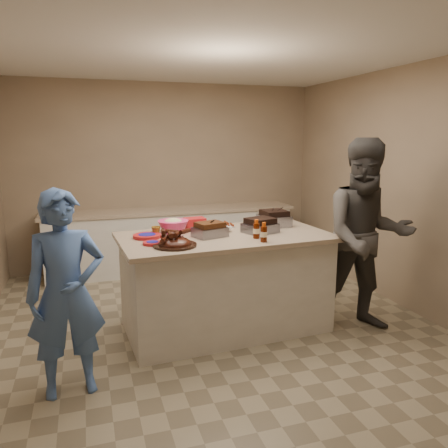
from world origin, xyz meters
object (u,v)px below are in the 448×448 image
object	(u,v)px
bbq_bottle_a	(256,238)
bbq_bottle_b	(264,242)
plastic_cup	(156,235)
island	(225,327)
coleslaw_bowl	(173,233)
roasting_pan	(274,226)
guest_blue	(73,390)
mustard_bottle	(200,236)
guest_gray	(360,327)
rib_platter	(175,246)

from	to	relation	value
bbq_bottle_a	bbq_bottle_b	world-z (taller)	same
bbq_bottle_b	plastic_cup	world-z (taller)	bbq_bottle_b
island	plastic_cup	size ratio (longest dim) A/B	23.06
coleslaw_bowl	bbq_bottle_b	xyz separation A→B (m)	(0.72, -0.64, 0.00)
coleslaw_bowl	bbq_bottle_a	distance (m)	0.86
roasting_pan	bbq_bottle_b	xyz separation A→B (m)	(-0.39, -0.64, 0.00)
guest_blue	bbq_bottle_b	bearing A→B (deg)	4.44
mustard_bottle	guest_blue	distance (m)	1.74
bbq_bottle_b	guest_blue	world-z (taller)	bbq_bottle_b
roasting_pan	guest_gray	distance (m)	1.37
coleslaw_bowl	mustard_bottle	bearing A→B (deg)	-43.75
coleslaw_bowl	guest_gray	distance (m)	2.15
roasting_pan	bbq_bottle_b	distance (m)	0.75
guest_blue	guest_gray	bearing A→B (deg)	-0.63
guest_gray	coleslaw_bowl	bearing A→B (deg)	176.77
bbq_bottle_a	mustard_bottle	size ratio (longest dim) A/B	1.65
mustard_bottle	guest_blue	xyz separation A→B (m)	(-1.22, -0.77, -0.98)
roasting_pan	guest_blue	size ratio (longest dim) A/B	0.19
rib_platter	roasting_pan	world-z (taller)	rib_platter
roasting_pan	bbq_bottle_b	world-z (taller)	bbq_bottle_b
bbq_bottle_a	bbq_bottle_b	size ratio (longest dim) A/B	1.00
island	plastic_cup	bearing A→B (deg)	158.65
coleslaw_bowl	guest_blue	bearing A→B (deg)	-135.49
roasting_pan	bbq_bottle_b	bearing A→B (deg)	-124.34
plastic_cup	guest_blue	xyz separation A→B (m)	(-0.82, -0.93, -0.98)
roasting_pan	guest_gray	xyz separation A→B (m)	(0.69, -0.68, -0.98)
island	bbq_bottle_a	size ratio (longest dim) A/B	11.36
rib_platter	guest_gray	distance (m)	2.13
island	rib_platter	size ratio (longest dim) A/B	5.30
bbq_bottle_a	bbq_bottle_b	distance (m)	0.15
rib_platter	mustard_bottle	bearing A→B (deg)	47.29
roasting_pan	mustard_bottle	world-z (taller)	roasting_pan
rib_platter	bbq_bottle_a	distance (m)	0.80
coleslaw_bowl	rib_platter	bearing A→B (deg)	-99.80
rib_platter	bbq_bottle_a	xyz separation A→B (m)	(0.80, 0.07, 0.00)
bbq_bottle_b	plastic_cup	size ratio (longest dim) A/B	2.03
roasting_pan	plastic_cup	distance (m)	1.29
rib_platter	island	bearing A→B (deg)	27.58
coleslaw_bowl	bbq_bottle_b	bearing A→B (deg)	-41.88
island	guest_blue	size ratio (longest dim) A/B	1.31
rib_platter	roasting_pan	distance (m)	1.32
rib_platter	coleslaw_bowl	distance (m)	0.56
bbq_bottle_a	mustard_bottle	distance (m)	0.56
rib_platter	guest_gray	xyz separation A→B (m)	(1.89, -0.12, -0.98)
bbq_bottle_b	guest_blue	bearing A→B (deg)	-168.73
coleslaw_bowl	plastic_cup	world-z (taller)	coleslaw_bowl
rib_platter	guest_gray	size ratio (longest dim) A/B	0.20
bbq_bottle_a	guest_gray	world-z (taller)	bbq_bottle_a
rib_platter	roasting_pan	size ratio (longest dim) A/B	1.32
roasting_pan	coleslaw_bowl	xyz separation A→B (m)	(-1.11, -0.00, 0.00)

